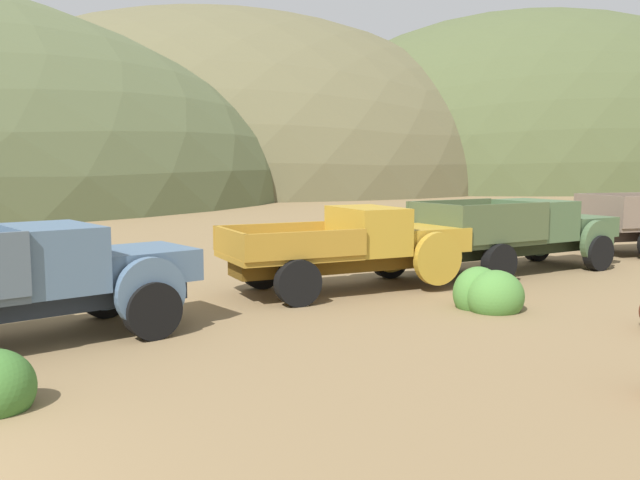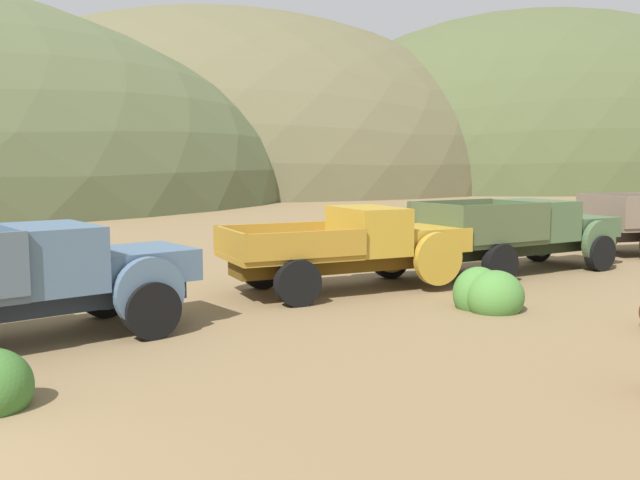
{
  "view_description": "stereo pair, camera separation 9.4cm",
  "coord_description": "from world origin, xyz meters",
  "views": [
    {
      "loc": [
        1.61,
        -6.26,
        2.89
      ],
      "look_at": [
        7.63,
        6.48,
        1.28
      ],
      "focal_mm": 37.88,
      "sensor_mm": 36.0,
      "label": 1
    },
    {
      "loc": [
        1.69,
        -6.3,
        2.89
      ],
      "look_at": [
        7.63,
        6.48,
        1.28
      ],
      "focal_mm": 37.88,
      "sensor_mm": 36.0,
      "label": 2
    }
  ],
  "objects": [
    {
      "name": "hill_far_left",
      "position": [
        65.51,
        59.52,
        0.0
      ],
      "size": [
        76.36,
        51.33,
        42.66
      ],
      "primitive_type": "ellipsoid",
      "color": "#4C5633",
      "rests_on": "ground"
    },
    {
      "name": "bush_lone_scrub",
      "position": [
        10.27,
        4.24,
        0.27
      ],
      "size": [
        1.33,
        1.38,
        1.07
      ],
      "color": "#4C8438",
      "rests_on": "ground"
    },
    {
      "name": "truck_weathered_green",
      "position": [
        14.5,
        7.71,
        1.01
      ],
      "size": [
        6.21,
        2.82,
        1.91
      ],
      "rotation": [
        0.0,
        0.0,
        0.1
      ],
      "color": "#232B1B",
      "rests_on": "ground"
    },
    {
      "name": "truck_mustard",
      "position": [
        9.03,
        7.17,
        1.0
      ],
      "size": [
        5.63,
        2.42,
        1.89
      ],
      "rotation": [
        0.0,
        0.0,
        -0.0
      ],
      "color": "#593D12",
      "rests_on": "ground"
    },
    {
      "name": "hill_distant",
      "position": [
        26.09,
        76.96,
        0.0
      ],
      "size": [
        73.14,
        75.69,
        41.47
      ],
      "primitive_type": "ellipsoid",
      "color": "brown",
      "rests_on": "ground"
    },
    {
      "name": "bush_near_barrel",
      "position": [
        11.08,
        10.76,
        0.19
      ],
      "size": [
        0.99,
        0.79,
        0.76
      ],
      "color": "olive",
      "rests_on": "ground"
    },
    {
      "name": "truck_chalk_blue",
      "position": [
        2.16,
        5.38,
        1.01
      ],
      "size": [
        5.96,
        3.36,
        1.91
      ],
      "rotation": [
        0.0,
        0.0,
        0.24
      ],
      "color": "#262D39",
      "rests_on": "ground"
    }
  ]
}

